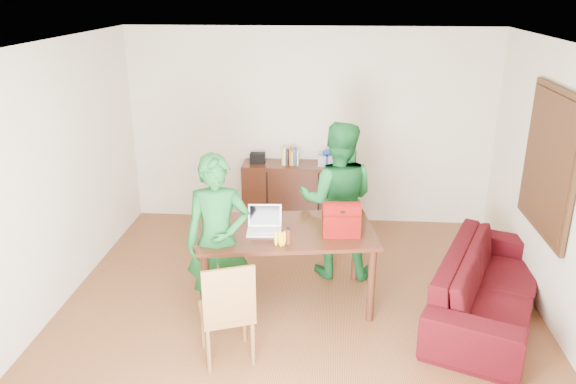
# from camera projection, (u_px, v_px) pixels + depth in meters

# --- Properties ---
(room) EXTENTS (5.20, 5.70, 2.90)m
(room) POSITION_uv_depth(u_px,v_px,m) (299.00, 198.00, 5.28)
(room) COLOR #4A2312
(room) RESTS_ON ground
(table) EXTENTS (1.92, 1.27, 0.84)m
(table) POSITION_uv_depth(u_px,v_px,m) (286.00, 239.00, 5.79)
(table) COLOR black
(table) RESTS_ON ground
(chair) EXTENTS (0.58, 0.56, 1.00)m
(chair) POSITION_uv_depth(u_px,v_px,m) (227.00, 330.00, 5.03)
(chair) COLOR brown
(chair) RESTS_ON ground
(person_near) EXTENTS (0.69, 0.51, 1.73)m
(person_near) POSITION_uv_depth(u_px,v_px,m) (218.00, 241.00, 5.44)
(person_near) COLOR #135620
(person_near) RESTS_ON ground
(person_far) EXTENTS (0.91, 0.73, 1.81)m
(person_far) POSITION_uv_depth(u_px,v_px,m) (337.00, 200.00, 6.34)
(person_far) COLOR #166629
(person_far) RESTS_ON ground
(laptop) EXTENTS (0.36, 0.26, 0.24)m
(laptop) POSITION_uv_depth(u_px,v_px,m) (264.00, 229.00, 5.67)
(laptop) COLOR white
(laptop) RESTS_ON table
(bananas) EXTENTS (0.17, 0.11, 0.06)m
(bananas) POSITION_uv_depth(u_px,v_px,m) (280.00, 243.00, 5.39)
(bananas) COLOR yellow
(bananas) RESTS_ON table
(bottle) EXTENTS (0.07, 0.07, 0.17)m
(bottle) POSITION_uv_depth(u_px,v_px,m) (288.00, 235.00, 5.41)
(bottle) COLOR #542413
(bottle) RESTS_ON table
(red_bag) EXTENTS (0.39, 0.24, 0.27)m
(red_bag) POSITION_uv_depth(u_px,v_px,m) (341.00, 222.00, 5.59)
(red_bag) COLOR maroon
(red_bag) RESTS_ON table
(sofa) EXTENTS (1.68, 2.43, 0.66)m
(sofa) POSITION_uv_depth(u_px,v_px,m) (489.00, 284.00, 5.72)
(sofa) COLOR #37070C
(sofa) RESTS_ON ground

